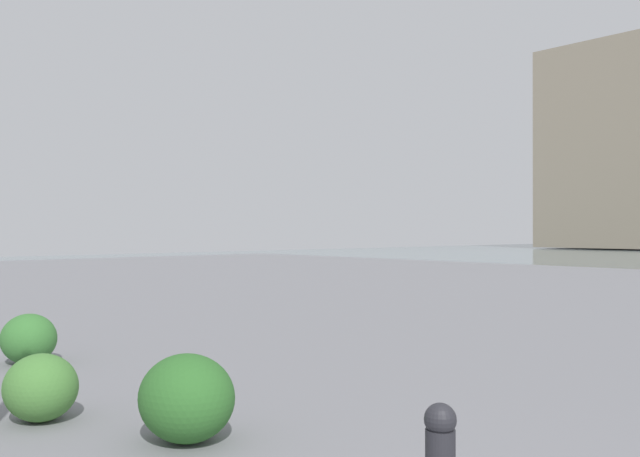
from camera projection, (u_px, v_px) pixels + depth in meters
The scene contains 3 objects.
shrub_low at pixel (29, 339), 7.73m from camera, with size 0.68×0.61×0.58m.
shrub_round at pixel (41, 387), 5.41m from camera, with size 0.64×0.58×0.54m.
shrub_wide at pixel (187, 398), 4.87m from camera, with size 0.75×0.68×0.64m.
Camera 1 is at (-0.29, 1.23, 1.54)m, focal length 37.54 mm.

